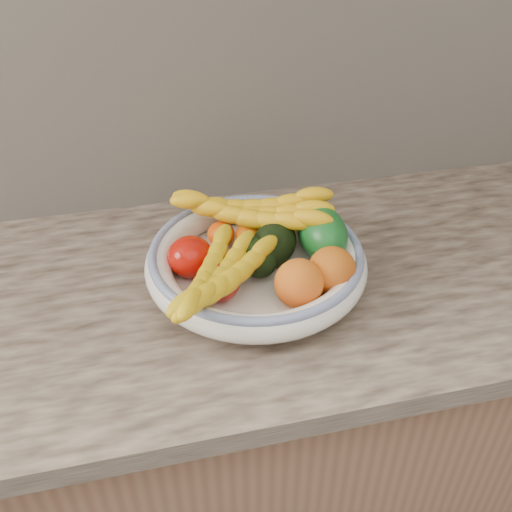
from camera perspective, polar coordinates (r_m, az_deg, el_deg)
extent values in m
cube|color=brown|center=(1.39, -0.20, -17.33)|extent=(2.40, 0.62, 0.86)
cube|color=tan|center=(1.06, -0.25, -2.85)|extent=(2.44, 0.66, 0.04)
cube|color=beige|center=(1.19, -3.75, 16.70)|extent=(2.40, 0.02, 0.50)
cylinder|color=white|center=(1.03, 0.00, -2.33)|extent=(0.13, 0.13, 0.02)
cylinder|color=white|center=(1.02, 0.00, -1.72)|extent=(0.32, 0.32, 0.01)
torus|color=white|center=(1.00, 0.00, -0.55)|extent=(0.39, 0.39, 0.05)
torus|color=#32488E|center=(0.99, 0.00, 0.46)|extent=(0.37, 0.37, 0.02)
ellipsoid|color=#FA5405|center=(1.06, -3.51, 2.19)|extent=(0.05, 0.05, 0.05)
ellipsoid|color=#FF5105|center=(1.09, 1.20, 3.12)|extent=(0.07, 0.07, 0.05)
ellipsoid|color=#DC5D04|center=(1.06, -0.50, 2.14)|extent=(0.07, 0.07, 0.05)
ellipsoid|color=#B60F06|center=(1.00, -6.58, -0.08)|extent=(0.08, 0.08, 0.07)
ellipsoid|color=#A2120C|center=(0.94, -3.80, -2.59)|extent=(0.09, 0.09, 0.07)
ellipsoid|color=black|center=(0.99, -0.16, -0.02)|extent=(0.09, 0.11, 0.07)
ellipsoid|color=black|center=(1.02, 1.76, 1.13)|extent=(0.13, 0.13, 0.08)
ellipsoid|color=#10561B|center=(1.03, 6.62, 2.28)|extent=(0.11, 0.13, 0.11)
ellipsoid|color=orange|center=(0.93, 4.32, -2.73)|extent=(0.10, 0.10, 0.08)
ellipsoid|color=orange|center=(0.96, 7.60, -1.42)|extent=(0.10, 0.10, 0.08)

